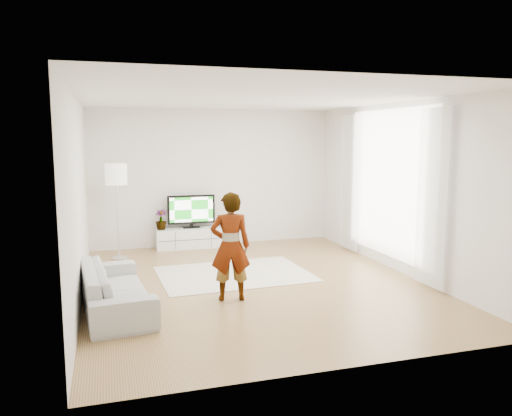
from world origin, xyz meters
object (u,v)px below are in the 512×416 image
object	(u,v)px
sofa	(115,288)
player	(230,246)
media_console	(192,238)
floor_lamp	(116,178)
rug	(234,274)
television	(191,210)

from	to	relation	value
sofa	player	bearing A→B (deg)	-97.12
media_console	floor_lamp	bearing A→B (deg)	-159.54
media_console	sofa	world-z (taller)	sofa
rug	sofa	distance (m)	2.25
rug	player	world-z (taller)	player
media_console	sofa	bearing A→B (deg)	-114.66
media_console	television	size ratio (longest dim) A/B	1.50
media_console	player	bearing A→B (deg)	-90.54
television	floor_lamp	distance (m)	1.71
floor_lamp	media_console	bearing A→B (deg)	20.46
sofa	media_console	bearing A→B (deg)	-30.12
media_console	rug	distance (m)	2.23
media_console	sofa	size ratio (longest dim) A/B	0.72
media_console	sofa	distance (m)	3.73
television	media_console	bearing A→B (deg)	-90.00
media_console	floor_lamp	world-z (taller)	floor_lamp
player	media_console	bearing A→B (deg)	-80.53
media_console	floor_lamp	xyz separation A→B (m)	(-1.45, -0.54, 1.29)
sofa	floor_lamp	distance (m)	3.10
player	floor_lamp	distance (m)	3.31
rug	media_console	bearing A→B (deg)	98.51
media_console	rug	world-z (taller)	media_console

